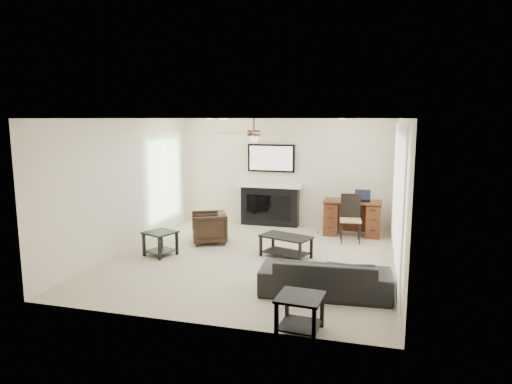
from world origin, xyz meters
TOP-DOWN VIEW (x-y plane):
  - room_shell at (0.19, 0.08)m, footprint 5.50×5.54m
  - sofa at (1.47, -1.39)m, footprint 1.90×0.84m
  - armchair at (-1.13, 0.76)m, footprint 0.91×0.90m
  - coffee_table at (0.57, 0.21)m, footprint 1.01×0.77m
  - end_table_near at (1.32, -2.64)m, footprint 0.56×0.56m
  - end_table_left at (-1.68, -0.29)m, footprint 0.64×0.64m
  - fireplace_unit at (-0.30, 2.58)m, footprint 1.52×0.34m
  - desk at (1.63, 2.14)m, footprint 1.22×0.56m
  - desk_chair at (1.63, 1.59)m, footprint 0.47×0.49m
  - laptop at (1.83, 2.12)m, footprint 0.33×0.24m

SIDE VIEW (x-z plane):
  - coffee_table at x=0.57m, z-range 0.00..0.40m
  - end_table_near at x=1.32m, z-range 0.00..0.45m
  - end_table_left at x=-1.68m, z-range 0.00..0.45m
  - sofa at x=1.47m, z-range 0.00..0.54m
  - armchair at x=-1.13m, z-range 0.00..0.63m
  - desk at x=1.63m, z-range 0.00..0.76m
  - desk_chair at x=1.63m, z-range 0.00..0.97m
  - laptop at x=1.83m, z-range 0.76..0.99m
  - fireplace_unit at x=-0.30m, z-range 0.00..1.91m
  - room_shell at x=0.19m, z-range 0.42..2.94m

